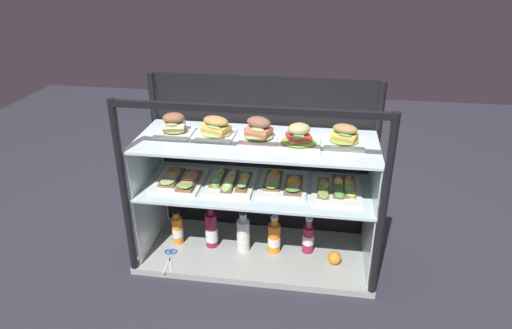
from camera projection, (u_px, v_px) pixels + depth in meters
name	position (u px, v px, depth m)	size (l,w,h in m)	color
ground_plane	(256.00, 257.00, 2.43)	(6.00, 6.00, 0.02)	#2C2A35
case_base_deck	(256.00, 253.00, 2.42)	(1.21, 0.50, 0.03)	#A2A6A0
case_frame	(260.00, 161.00, 2.33)	(1.21, 0.50, 0.92)	black
riser_lower_tier	(256.00, 221.00, 2.33)	(1.14, 0.43, 0.37)	silver
shelf_lower_glass	(256.00, 188.00, 2.25)	(1.16, 0.45, 0.01)	silver
riser_upper_tier	(256.00, 166.00, 2.20)	(1.14, 0.43, 0.24)	silver
shelf_upper_glass	(256.00, 142.00, 2.14)	(1.16, 0.45, 0.01)	silver
plated_roll_sandwich_mid_right	(174.00, 126.00, 2.19)	(0.17, 0.17, 0.11)	white
plated_roll_sandwich_center	(216.00, 129.00, 2.17)	(0.17, 0.17, 0.10)	white
plated_roll_sandwich_near_left_corner	(259.00, 131.00, 2.13)	(0.18, 0.18, 0.12)	white
plated_roll_sandwich_far_left	(299.00, 138.00, 2.07)	(0.20, 0.20, 0.11)	white
plated_roll_sandwich_far_right	(344.00, 137.00, 2.08)	(0.18, 0.18, 0.10)	white
open_sandwich_tray_right_of_center	(180.00, 180.00, 2.28)	(0.24, 0.31, 0.06)	white
open_sandwich_tray_mid_right	(231.00, 181.00, 2.26)	(0.24, 0.30, 0.06)	white
open_sandwich_tray_center	(283.00, 183.00, 2.24)	(0.24, 0.30, 0.06)	white
open_sandwich_tray_near_left_corner	(337.00, 189.00, 2.19)	(0.24, 0.30, 0.06)	white
juice_bottle_front_middle	(178.00, 230.00, 2.44)	(0.06, 0.06, 0.20)	orange
juice_bottle_near_post	(211.00, 230.00, 2.41)	(0.07, 0.07, 0.25)	maroon
juice_bottle_back_left	(243.00, 234.00, 2.38)	(0.07, 0.07, 0.24)	white
juice_bottle_front_fourth	(274.00, 238.00, 2.37)	(0.07, 0.07, 0.21)	orange
juice_bottle_back_center	(308.00, 238.00, 2.37)	(0.06, 0.06, 0.21)	#981D47
orange_fruit_beside_bottles	(334.00, 258.00, 2.30)	(0.07, 0.07, 0.07)	orange
kitchen_scissors	(170.00, 255.00, 2.37)	(0.11, 0.20, 0.01)	silver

